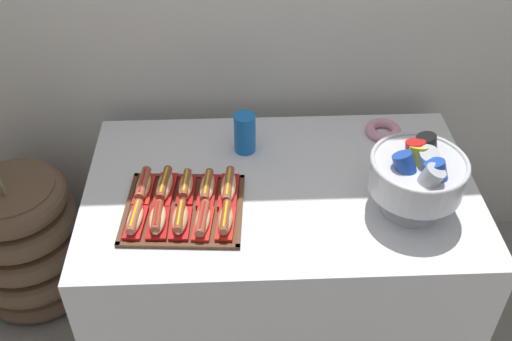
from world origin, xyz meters
The scene contains 17 objects.
ground_plane centered at (0.00, 0.00, 0.00)m, with size 10.00×10.00×0.00m, color gray.
buffet_table centered at (0.00, 0.00, 0.39)m, with size 1.42×0.87×0.75m.
floor_vase centered at (-1.07, 0.20, 0.29)m, with size 0.54×0.54×1.19m.
serving_tray centered at (-0.34, -0.12, 0.75)m, with size 0.43×0.39×0.01m.
hot_dog_0 centered at (-0.50, -0.19, 0.78)m, with size 0.07×0.16×0.06m.
hot_dog_1 centered at (-0.42, -0.19, 0.78)m, with size 0.07×0.16×0.06m.
hot_dog_2 centered at (-0.35, -0.20, 0.78)m, with size 0.07×0.16×0.06m.
hot_dog_3 centered at (-0.27, -0.20, 0.78)m, with size 0.08×0.16×0.06m.
hot_dog_4 centered at (-0.20, -0.21, 0.78)m, with size 0.07×0.16×0.06m.
hot_dog_5 centered at (-0.49, -0.02, 0.78)m, with size 0.07×0.17×0.06m.
hot_dog_6 centered at (-0.41, -0.03, 0.78)m, with size 0.08×0.18×0.06m.
hot_dog_7 centered at (-0.34, -0.03, 0.78)m, with size 0.07×0.16×0.06m.
hot_dog_8 centered at (-0.26, -0.04, 0.78)m, with size 0.08×0.18×0.06m.
hot_dog_9 centered at (-0.19, -0.04, 0.78)m, with size 0.08×0.18×0.06m.
punch_bowl centered at (0.44, -0.14, 0.90)m, with size 0.32×0.32×0.27m.
cup_stack centered at (-0.12, 0.22, 0.83)m, with size 0.08×0.08×0.16m.
donut centered at (0.43, 0.30, 0.77)m, with size 0.14×0.14×0.04m.
Camera 1 is at (-0.16, -1.62, 2.17)m, focal length 41.89 mm.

